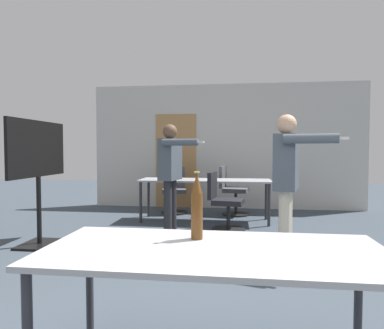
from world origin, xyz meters
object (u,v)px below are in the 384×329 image
object	(u,v)px
office_chair_far_right	(232,192)
tv_screen	(38,166)
person_near_casual	(287,173)
person_left_plaid	(171,167)
office_chair_far_left	(174,192)
office_chair_mid_tucked	(224,203)
beer_bottle	(197,207)

from	to	relation	value
office_chair_far_right	tv_screen	bearing A→B (deg)	-36.05
person_near_casual	person_left_plaid	bearing A→B (deg)	-110.84
office_chair_far_right	office_chair_far_left	size ratio (longest dim) A/B	1.04
office_chair_far_right	office_chair_mid_tucked	distance (m)	1.31
person_near_casual	tv_screen	bearing A→B (deg)	-78.09
office_chair_far_left	person_near_casual	bearing A→B (deg)	113.16
person_left_plaid	person_near_casual	world-z (taller)	person_near_casual
person_left_plaid	office_chair_mid_tucked	world-z (taller)	person_left_plaid
tv_screen	office_chair_mid_tucked	xyz separation A→B (m)	(2.40, 1.18, -0.63)
person_near_casual	office_chair_far_left	bearing A→B (deg)	-131.32
person_left_plaid	office_chair_mid_tucked	bearing A→B (deg)	118.14
person_left_plaid	person_near_casual	bearing A→B (deg)	67.41
person_left_plaid	office_chair_mid_tucked	distance (m)	1.01
person_near_casual	office_chair_far_right	xyz separation A→B (m)	(-0.66, 2.66, -0.56)
office_chair_mid_tucked	beer_bottle	bearing A→B (deg)	8.43
office_chair_far_right	beer_bottle	xyz separation A→B (m)	(-0.16, -4.68, 0.48)
office_chair_far_right	office_chair_far_left	xyz separation A→B (m)	(-1.16, 0.09, -0.03)
office_chair_mid_tucked	beer_bottle	distance (m)	3.42
person_near_casual	office_chair_far_right	world-z (taller)	person_near_casual
tv_screen	beer_bottle	bearing A→B (deg)	-133.03
person_near_casual	office_chair_mid_tucked	xyz separation A→B (m)	(-0.77, 1.36, -0.58)
office_chair_far_right	office_chair_far_left	distance (m)	1.16
tv_screen	beer_bottle	xyz separation A→B (m)	(2.36, -2.20, -0.12)
person_left_plaid	beer_bottle	world-z (taller)	person_left_plaid
office_chair_far_left	beer_bottle	world-z (taller)	beer_bottle
person_left_plaid	office_chair_far_left	size ratio (longest dim) A/B	1.82
person_left_plaid	office_chair_far_left	distance (m)	1.72
person_near_casual	beer_bottle	world-z (taller)	person_near_casual
person_near_casual	office_chair_far_right	distance (m)	2.80
office_chair_far_left	beer_bottle	distance (m)	4.90
tv_screen	office_chair_far_right	size ratio (longest dim) A/B	1.74
office_chair_far_left	tv_screen	bearing A→B (deg)	51.79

